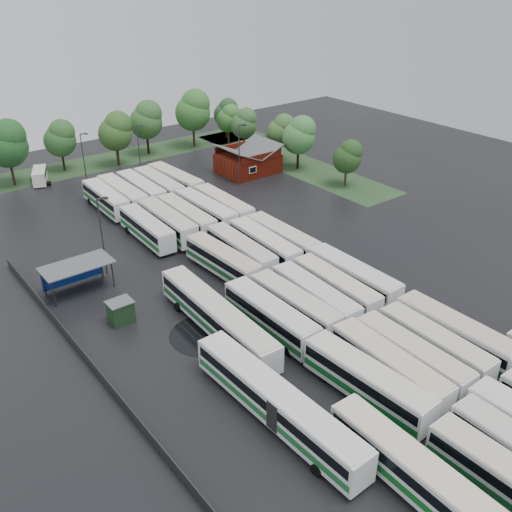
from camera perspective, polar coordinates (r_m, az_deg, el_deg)
ground at (r=63.32m, az=5.27°, el=-6.56°), size 160.00×160.00×0.00m
brick_building at (r=106.00m, az=-0.80°, el=9.33°), size 10.07×8.60×5.39m
wash_shed at (r=70.60m, az=-17.58°, el=-1.12°), size 8.20×4.20×3.58m
utility_hut at (r=64.06m, az=-13.37°, el=-5.42°), size 2.70×2.20×2.62m
grass_strip_north at (r=114.95m, az=-16.54°, el=8.70°), size 80.00×10.00×0.01m
grass_strip_east at (r=112.59m, az=3.31°, el=9.43°), size 10.00×50.00×0.01m
west_fence at (r=59.23m, az=-16.60°, el=-9.84°), size 0.10×50.00×1.20m
bus_r0c0 at (r=48.09m, az=23.94°, el=-19.96°), size 2.81×12.50×3.47m
bus_r1c0 at (r=53.01m, az=11.02°, el=-12.22°), size 3.41×13.28×3.66m
bus_r1c1 at (r=55.06m, az=13.17°, el=-10.77°), size 3.35×13.08×3.61m
bus_r1c2 at (r=56.91m, az=15.29°, el=-9.69°), size 3.02×12.72×3.52m
bus_r1c3 at (r=59.11m, az=17.39°, el=-8.49°), size 3.05×12.51×3.46m
bus_r1c4 at (r=61.19m, az=19.33°, el=-7.34°), size 2.80×13.14×3.66m
bus_r2c0 at (r=60.44m, az=1.48°, el=-6.03°), size 2.78×12.97×3.61m
bus_r2c1 at (r=62.40m, az=3.88°, el=-4.96°), size 2.80×12.52×3.48m
bus_r2c2 at (r=64.02m, az=5.91°, el=-4.10°), size 3.30×12.74×3.51m
bus_r2c3 at (r=66.10m, az=7.95°, el=-3.13°), size 3.19×12.64×3.49m
bus_r2c4 at (r=68.33m, az=9.67°, el=-2.08°), size 2.93×13.13×3.65m
bus_r3c1 at (r=71.22m, az=-3.36°, el=-0.46°), size 3.14×12.58×3.47m
bus_r3c2 at (r=73.36m, az=-1.53°, el=0.51°), size 3.24×12.79×3.53m
bus_r3c3 at (r=74.79m, az=0.82°, el=1.12°), size 3.38×13.03×3.59m
bus_r3c4 at (r=76.58m, az=2.62°, el=1.76°), size 2.83×12.87×3.58m
bus_r4c0 at (r=81.01m, az=-10.86°, el=2.74°), size 3.07×12.51×3.46m
bus_r4c1 at (r=82.19m, az=-8.90°, el=3.38°), size 3.14×13.24×3.66m
bus_r4c2 at (r=83.49m, az=-7.01°, el=3.88°), size 3.00×12.92×3.58m
bus_r4c3 at (r=85.17m, az=-5.09°, el=4.52°), size 2.85×13.15×3.66m
bus_r4c4 at (r=86.68m, az=-3.32°, el=4.99°), size 3.05×13.01×3.60m
bus_r5c0 at (r=92.39m, az=-14.77°, el=5.54°), size 2.96×12.59×3.49m
bus_r5c1 at (r=93.33m, az=-13.19°, el=6.02°), size 2.89×13.09×3.64m
bus_r5c2 at (r=94.63m, az=-11.41°, el=6.50°), size 3.08×13.00×3.60m
bus_r5c3 at (r=95.90m, az=-9.70°, el=6.94°), size 2.89×12.92×3.59m
bus_r5c4 at (r=97.47m, az=-8.08°, el=7.44°), size 3.42×13.25×3.65m
artic_bus_west_a at (r=45.79m, az=17.50°, el=-21.38°), size 3.21×19.18×3.55m
artic_bus_west_b at (r=60.38m, az=-3.90°, el=-6.12°), size 3.46×19.51×3.60m
artic_bus_west_c at (r=50.00m, az=2.10°, el=-14.51°), size 3.20×19.78×3.66m
minibus at (r=107.73m, az=-20.81°, el=7.54°), size 4.18×6.16×2.53m
tree_north_1 at (r=106.66m, az=-23.60°, el=10.30°), size 7.02×7.02×11.63m
tree_north_2 at (r=111.55m, az=-18.96°, el=11.11°), size 5.78×5.78×9.57m
tree_north_3 at (r=111.36m, az=-13.80°, el=12.06°), size 6.28×6.28×10.39m
tree_north_4 at (r=117.22m, az=-10.87°, el=13.26°), size 6.49×6.49×10.76m
tree_north_5 at (r=120.41m, az=-6.26°, el=14.33°), size 7.18×7.18×11.88m
tree_north_6 at (r=126.52m, az=-2.96°, el=14.14°), size 5.21×5.21×8.63m
tree_east_0 at (r=99.71m, az=9.21°, el=9.82°), size 4.94×4.94×8.19m
tree_east_1 at (r=107.01m, az=4.42°, el=12.00°), size 6.04×6.04×10.00m
tree_east_2 at (r=112.25m, az=2.60°, el=12.44°), size 5.42×5.39×8.92m
tree_east_3 at (r=117.89m, az=-1.16°, el=13.16°), size 5.25×5.25×8.70m
tree_east_4 at (r=122.81m, az=-2.70°, el=13.60°), size 5.02×4.98×8.25m
lamp_post_ne at (r=98.66m, az=-1.64°, el=10.50°), size 1.63×0.32×10.56m
lamp_post_nw at (r=72.15m, az=-15.12°, el=2.46°), size 1.55×0.30×10.09m
lamp_post_back_w at (r=101.77m, az=-16.82°, el=9.48°), size 1.45×0.28×9.43m
lamp_post_back_e at (r=105.43m, az=-11.59°, el=10.63°), size 1.41×0.27×9.13m
puddle_0 at (r=53.36m, az=19.67°, el=-16.20°), size 4.83×4.83×0.01m
puddle_2 at (r=61.27m, az=-5.04°, el=-7.87°), size 7.81×7.81×0.01m
puddle_3 at (r=67.70m, az=9.70°, el=-4.37°), size 2.97×2.97×0.01m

